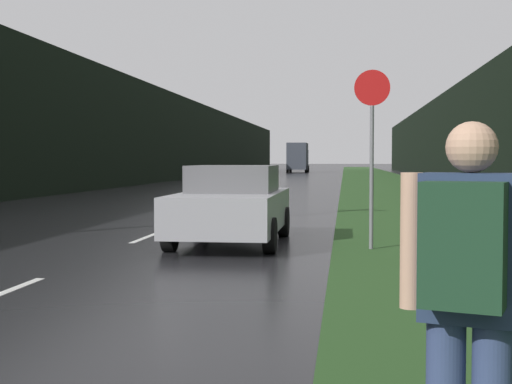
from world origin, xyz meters
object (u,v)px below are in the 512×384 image
Objects in this scene: delivery_truck at (298,157)px; stop_sign at (372,144)px; hitchhiker_with_backpack at (468,296)px; car_passing_near at (232,205)px.

stop_sign is at bearing -85.32° from delivery_truck.
delivery_truck reaches higher than stop_sign.
car_passing_near is at bearing 122.49° from hitchhiker_with_backpack.
stop_sign is 0.71× the size of car_passing_near.
stop_sign is 0.43× the size of delivery_truck.
delivery_truck is (-3.75, 76.07, 1.20)m from car_passing_near.
stop_sign reaches higher than car_passing_near.
stop_sign is 77.07m from delivery_truck.
hitchhiker_with_backpack is at bearing -89.65° from stop_sign.
delivery_truck reaches higher than car_passing_near.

